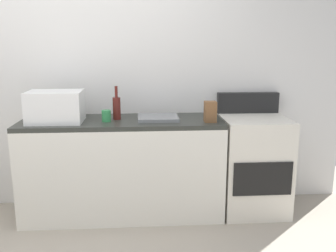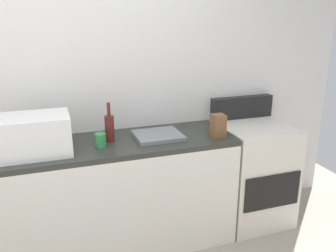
% 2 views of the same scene
% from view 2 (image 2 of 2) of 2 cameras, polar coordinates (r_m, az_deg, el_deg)
% --- Properties ---
extents(wall_back, '(5.00, 0.10, 2.60)m').
position_cam_2_polar(wall_back, '(2.90, -15.84, 6.61)').
color(wall_back, silver).
rests_on(wall_back, ground_plane).
extents(kitchen_counter, '(1.80, 0.60, 0.90)m').
position_cam_2_polar(kitchen_counter, '(2.89, -7.89, -10.91)').
color(kitchen_counter, silver).
rests_on(kitchen_counter, ground_plane).
extents(stove_oven, '(0.60, 0.61, 1.10)m').
position_cam_2_polar(stove_oven, '(3.30, 13.45, -7.14)').
color(stove_oven, silver).
rests_on(stove_oven, ground_plane).
extents(microwave, '(0.46, 0.34, 0.27)m').
position_cam_2_polar(microwave, '(2.57, -20.56, -1.35)').
color(microwave, white).
rests_on(microwave, kitchen_counter).
extents(sink_basin, '(0.36, 0.32, 0.03)m').
position_cam_2_polar(sink_basin, '(2.76, -1.64, -1.52)').
color(sink_basin, slate).
rests_on(sink_basin, kitchen_counter).
extents(wine_bottle, '(0.07, 0.07, 0.30)m').
position_cam_2_polar(wine_bottle, '(2.68, -9.40, -0.22)').
color(wine_bottle, '#591E19').
rests_on(wine_bottle, kitchen_counter).
extents(coffee_mug, '(0.08, 0.08, 0.10)m').
position_cam_2_polar(coffee_mug, '(2.61, -10.84, -2.24)').
color(coffee_mug, '#338C4C').
rests_on(coffee_mug, kitchen_counter).
extents(knife_block, '(0.10, 0.10, 0.18)m').
position_cam_2_polar(knife_block, '(2.78, 8.07, 0.04)').
color(knife_block, brown).
rests_on(knife_block, kitchen_counter).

